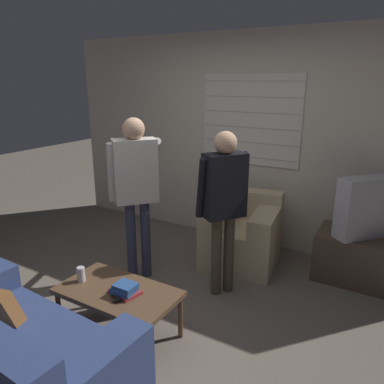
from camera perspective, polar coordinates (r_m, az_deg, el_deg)
The scene contains 12 objects.
ground_plane at distance 3.46m, azimuth -6.35°, elevation -18.65°, with size 16.00×16.00×0.00m, color #665B51.
wall_back at distance 4.65m, azimuth 8.38°, elevation 7.74°, with size 5.20×0.08×2.55m.
couch_blue at distance 2.83m, azimuth -26.08°, elevation -21.93°, with size 1.64×0.90×0.81m.
armchair_beige at distance 4.27m, azimuth 7.70°, elevation -6.32°, with size 0.87×0.89×0.78m.
coffee_table at distance 3.12m, azimuth -11.21°, elevation -15.10°, with size 0.96×0.53×0.41m.
tv_stand at distance 4.25m, azimuth 24.38°, elevation -9.17°, with size 0.88×0.53×0.50m.
tv at distance 4.05m, azimuth 25.29°, elevation -2.07°, with size 0.58×0.63×0.61m.
person_left_standing at distance 3.72m, azimuth -8.57°, elevation 1.84°, with size 0.50×0.78×1.66m.
person_right_standing at distance 3.43m, azimuth 4.83°, elevation -0.46°, with size 0.53×0.73×1.57m.
book_stack at distance 3.02m, azimuth -10.20°, elevation -14.38°, with size 0.25×0.21×0.09m.
soda_can at distance 3.26m, azimuth -16.56°, elevation -11.92°, with size 0.07×0.07×0.13m.
spare_remote at distance 2.97m, azimuth -10.64°, elevation -15.72°, with size 0.11×0.13×0.02m.
Camera 1 is at (1.74, -2.23, 2.00)m, focal length 35.00 mm.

